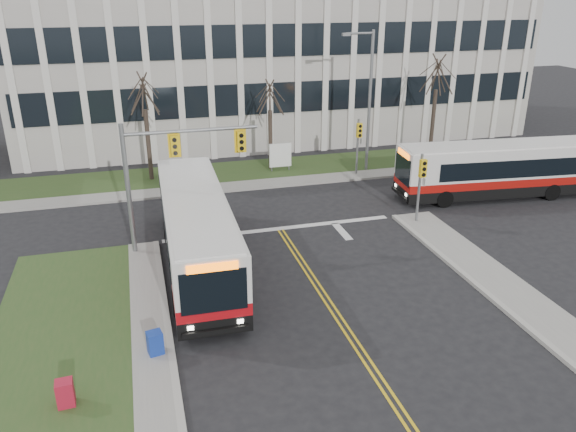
{
  "coord_description": "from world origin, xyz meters",
  "views": [
    {
      "loc": [
        -6.72,
        -17.69,
        11.64
      ],
      "look_at": [
        -0.42,
        5.05,
        2.0
      ],
      "focal_mm": 35.0,
      "sensor_mm": 36.0,
      "label": 1
    }
  ],
  "objects_px": {
    "bus_cross": "(497,171)",
    "newspaper_box_red": "(66,395)",
    "newspaper_box_blue": "(155,344)",
    "streetlight": "(368,95)",
    "bus_main": "(197,233)",
    "directory_sign": "(280,156)"
  },
  "relations": [
    {
      "from": "streetlight",
      "to": "newspaper_box_blue",
      "type": "distance_m",
      "value": 23.35
    },
    {
      "from": "bus_main",
      "to": "newspaper_box_red",
      "type": "relative_size",
      "value": 12.88
    },
    {
      "from": "newspaper_box_red",
      "to": "directory_sign",
      "type": "bearing_deg",
      "value": 56.21
    },
    {
      "from": "streetlight",
      "to": "newspaper_box_red",
      "type": "xyz_separation_m",
      "value": [
        -17.53,
        -19.27,
        -4.72
      ]
    },
    {
      "from": "streetlight",
      "to": "bus_main",
      "type": "relative_size",
      "value": 0.75
    },
    {
      "from": "bus_cross",
      "to": "newspaper_box_blue",
      "type": "xyz_separation_m",
      "value": [
        -20.47,
        -10.7,
        -1.1
      ]
    },
    {
      "from": "bus_main",
      "to": "newspaper_box_blue",
      "type": "height_order",
      "value": "bus_main"
    },
    {
      "from": "newspaper_box_blue",
      "to": "bus_cross",
      "type": "bearing_deg",
      "value": 15.95
    },
    {
      "from": "bus_cross",
      "to": "newspaper_box_red",
      "type": "bearing_deg",
      "value": -56.02
    },
    {
      "from": "bus_main",
      "to": "newspaper_box_blue",
      "type": "relative_size",
      "value": 12.88
    },
    {
      "from": "bus_cross",
      "to": "bus_main",
      "type": "bearing_deg",
      "value": -70.92
    },
    {
      "from": "bus_cross",
      "to": "newspaper_box_red",
      "type": "xyz_separation_m",
      "value": [
        -23.17,
        -12.57,
        -1.1
      ]
    },
    {
      "from": "directory_sign",
      "to": "newspaper_box_blue",
      "type": "xyz_separation_m",
      "value": [
        -9.3,
        -18.7,
        -0.7
      ]
    },
    {
      "from": "directory_sign",
      "to": "newspaper_box_blue",
      "type": "bearing_deg",
      "value": -116.44
    },
    {
      "from": "streetlight",
      "to": "bus_main",
      "type": "height_order",
      "value": "streetlight"
    },
    {
      "from": "streetlight",
      "to": "bus_cross",
      "type": "height_order",
      "value": "streetlight"
    },
    {
      "from": "streetlight",
      "to": "directory_sign",
      "type": "xyz_separation_m",
      "value": [
        -5.53,
        1.3,
        -4.02
      ]
    },
    {
      "from": "newspaper_box_blue",
      "to": "directory_sign",
      "type": "bearing_deg",
      "value": 51.91
    },
    {
      "from": "newspaper_box_blue",
      "to": "newspaper_box_red",
      "type": "height_order",
      "value": "same"
    },
    {
      "from": "newspaper_box_blue",
      "to": "newspaper_box_red",
      "type": "xyz_separation_m",
      "value": [
        -2.7,
        -1.87,
        0.0
      ]
    },
    {
      "from": "streetlight",
      "to": "bus_main",
      "type": "bearing_deg",
      "value": -138.62
    },
    {
      "from": "streetlight",
      "to": "directory_sign",
      "type": "relative_size",
      "value": 4.6
    }
  ]
}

